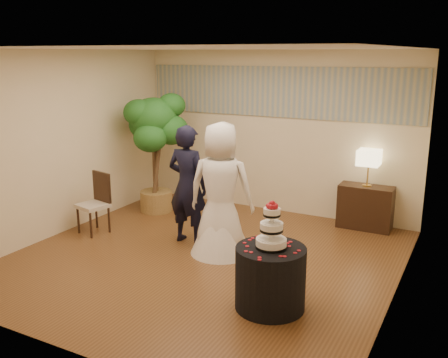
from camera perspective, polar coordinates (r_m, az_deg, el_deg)
The scene contains 15 objects.
floor at distance 6.95m, azimuth -2.30°, elevation -9.05°, with size 5.00×5.00×0.00m, color brown.
ceiling at distance 6.39m, azimuth -2.56°, elevation 14.70°, with size 5.00×5.00×0.00m, color white.
wall_back at distance 8.74m, azimuth 5.89°, elevation 5.30°, with size 5.00×0.06×2.80m, color beige.
wall_front at distance 4.61m, azimuth -18.27°, elevation -3.48°, with size 5.00×0.06×2.80m, color beige.
wall_left at distance 8.06m, azimuth -18.00°, elevation 3.92°, with size 0.06×5.00×2.80m, color beige.
wall_right at distance 5.72m, azimuth 19.77°, elevation -0.24°, with size 0.06×5.00×2.80m, color beige.
mural_border at distance 8.64m, azimuth 5.96°, elevation 9.87°, with size 4.90×0.02×0.85m, color #99A091.
groom at distance 7.27m, azimuth -4.16°, elevation -0.68°, with size 0.64×0.42×1.76m, color black.
bride at distance 6.84m, azimuth -0.37°, elevation -1.17°, with size 0.91×0.86×1.86m, color white.
cake_table at distance 5.59m, azimuth 5.31°, elevation -11.18°, with size 0.77×0.77×0.71m, color black.
wedding_cake at distance 5.36m, azimuth 5.47°, elevation -5.19°, with size 0.34×0.34×0.53m, color white, non-canonical shape.
console at distance 8.29m, azimuth 15.85°, elevation -3.11°, with size 0.84×0.37×0.70m, color black.
table_lamp at distance 8.13m, azimuth 16.16°, elevation 1.20°, with size 0.34×0.34×0.58m, color beige, non-canonical shape.
ficus_tree at distance 8.76m, azimuth -7.92°, elevation 3.02°, with size 1.01×1.01×2.12m, color #215F1F, non-canonical shape.
side_chair at distance 8.00m, azimuth -14.79°, elevation -2.76°, with size 0.43×0.45×0.95m, color black, non-canonical shape.
Camera 1 is at (3.23, -5.51, 2.75)m, focal length 40.00 mm.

